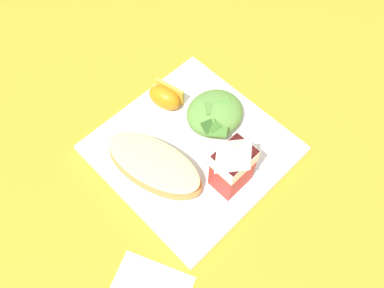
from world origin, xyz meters
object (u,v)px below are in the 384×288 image
white_plate (192,149)px  milk_carton (232,165)px  cheesy_pizza_bread (154,166)px  green_salad_pile (215,113)px  orange_wedge_front (165,97)px

white_plate → milk_carton: bearing=87.8°
cheesy_pizza_bread → milk_carton: size_ratio=1.67×
cheesy_pizza_bread → green_salad_pile: bearing=-179.7°
milk_carton → orange_wedge_front: (-0.03, -0.18, -0.04)m
white_plate → cheesy_pizza_bread: 0.08m
green_salad_pile → milk_carton: milk_carton is taller
green_salad_pile → orange_wedge_front: size_ratio=1.51×
white_plate → cheesy_pizza_bread: bearing=-8.3°
green_salad_pile → cheesy_pizza_bread: bearing=0.3°
green_salad_pile → milk_carton: (0.07, 0.10, 0.04)m
green_salad_pile → orange_wedge_front: green_salad_pile is taller
green_salad_pile → orange_wedge_front: bearing=-66.4°
cheesy_pizza_bread → milk_carton: bearing=125.8°
cheesy_pizza_bread → milk_carton: (-0.07, 0.10, 0.04)m
green_salad_pile → white_plate: bearing=10.0°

